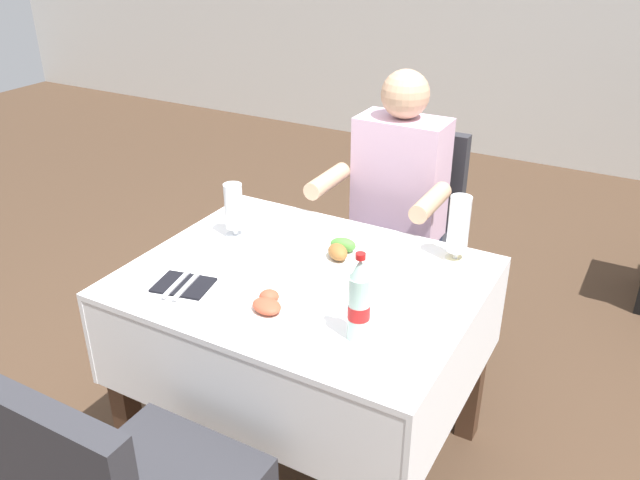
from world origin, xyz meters
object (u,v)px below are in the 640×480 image
main_dining_table (305,320)px  plate_near_camera (266,305)px  napkin_cutlery_set (184,285)px  cola_bottle_primary (359,302)px  chair_far_diner_seat (402,231)px  beer_glass_middle (234,209)px  beer_glass_left (459,227)px  seated_diner_far (393,207)px  plate_far_diner (344,254)px

main_dining_table → plate_near_camera: bearing=-88.5°
plate_near_camera → napkin_cutlery_set: 0.30m
cola_bottle_primary → napkin_cutlery_set: 0.60m
chair_far_diner_seat → plate_near_camera: size_ratio=4.33×
main_dining_table → napkin_cutlery_set: size_ratio=5.59×
main_dining_table → napkin_cutlery_set: bearing=-140.1°
beer_glass_middle → cola_bottle_primary: bearing=-27.7°
chair_far_diner_seat → beer_glass_left: beer_glass_left is taller
chair_far_diner_seat → seated_diner_far: size_ratio=0.77×
plate_near_camera → main_dining_table: bearing=91.5°
chair_far_diner_seat → beer_glass_middle: bearing=-116.7°
seated_diner_far → plate_near_camera: (0.01, -0.95, 0.06)m
chair_far_diner_seat → cola_bottle_primary: (0.30, -1.06, 0.32)m
beer_glass_left → napkin_cutlery_set: (-0.68, -0.58, -0.12)m
seated_diner_far → plate_near_camera: seated_diner_far is taller
main_dining_table → beer_glass_left: 0.59m
napkin_cutlery_set → main_dining_table: bearing=39.9°
beer_glass_left → beer_glass_middle: 0.78m
main_dining_table → beer_glass_left: beer_glass_left is taller
seated_diner_far → chair_far_diner_seat: bearing=89.0°
main_dining_table → cola_bottle_primary: size_ratio=4.20×
chair_far_diner_seat → cola_bottle_primary: size_ratio=3.71×
chair_far_diner_seat → napkin_cutlery_set: (-0.29, -1.08, 0.21)m
plate_far_diner → beer_glass_middle: 0.43m
seated_diner_far → plate_far_diner: size_ratio=4.97×
main_dining_table → napkin_cutlery_set: (-0.29, -0.24, 0.18)m
plate_near_camera → beer_glass_left: bearing=55.9°
chair_far_diner_seat → napkin_cutlery_set: chair_far_diner_seat is taller
plate_far_diner → napkin_cutlery_set: bearing=-131.3°
chair_far_diner_seat → plate_near_camera: bearing=-89.7°
plate_far_diner → beer_glass_middle: size_ratio=1.28×
chair_far_diner_seat → cola_bottle_primary: 1.14m
seated_diner_far → napkin_cutlery_set: size_ratio=6.42×
seated_diner_far → beer_glass_left: 0.57m
seated_diner_far → cola_bottle_primary: seated_diner_far is taller
cola_bottle_primary → napkin_cutlery_set: size_ratio=1.33×
plate_near_camera → napkin_cutlery_set: plate_near_camera is taller
main_dining_table → plate_near_camera: 0.30m
plate_near_camera → plate_far_diner: plate_far_diner is taller
plate_far_diner → beer_glass_left: (0.33, 0.17, 0.10)m
main_dining_table → chair_far_diner_seat: size_ratio=1.13×
seated_diner_far → beer_glass_middle: 0.72m
seated_diner_far → main_dining_table: bearing=-89.8°
plate_near_camera → cola_bottle_primary: size_ratio=0.86×
plate_far_diner → beer_glass_middle: (-0.42, -0.04, 0.09)m
plate_far_diner → main_dining_table: bearing=-111.1°
plate_far_diner → plate_near_camera: bearing=-98.1°
cola_bottle_primary → beer_glass_middle: bearing=152.3°
main_dining_table → plate_far_diner: plate_far_diner is taller
beer_glass_left → cola_bottle_primary: cola_bottle_primary is taller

